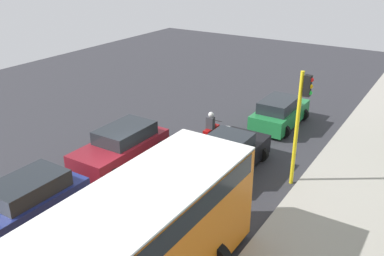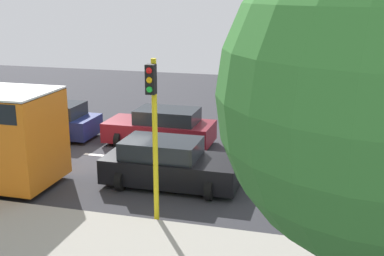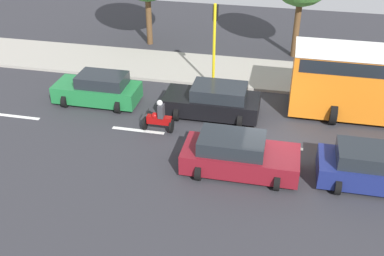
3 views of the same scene
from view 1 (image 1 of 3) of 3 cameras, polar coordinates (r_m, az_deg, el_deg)
name	(u,v)px [view 1 (image 1 of 3)]	position (r m, az deg, el deg)	size (l,w,h in m)	color
ground_plane	(140,189)	(16.27, -7.09, -8.24)	(40.00, 60.00, 0.10)	#2D2D33
sidewalk	(322,251)	(13.57, 17.41, -15.81)	(4.00, 60.00, 0.15)	#9E998E
lane_stripe_mid	(140,187)	(16.24, -7.10, -8.07)	(0.20, 2.40, 0.01)	white
lane_stripe_south	(217,134)	(20.65, 3.46, -0.83)	(0.20, 2.40, 0.01)	white
lane_stripe_far_south	(266,100)	(25.70, 10.06, 3.76)	(0.20, 2.40, 0.01)	white
car_dark_blue	(23,204)	(14.96, -22.09, -9.57)	(2.28, 4.34, 1.52)	navy
car_maroon	(122,146)	(17.96, -9.61, -2.47)	(2.34, 4.43, 1.52)	maroon
car_black	(227,155)	(17.04, 4.79, -3.68)	(2.35, 4.41, 1.52)	black
car_green	(280,113)	(21.82, 11.92, 2.04)	(2.16, 4.11, 1.52)	#1E7238
motorcycle	(211,129)	(19.57, 2.68, -0.17)	(0.60, 1.30, 1.53)	black
traffic_light_corner	(301,114)	(15.60, 14.69, 1.93)	(0.49, 0.24, 4.50)	yellow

